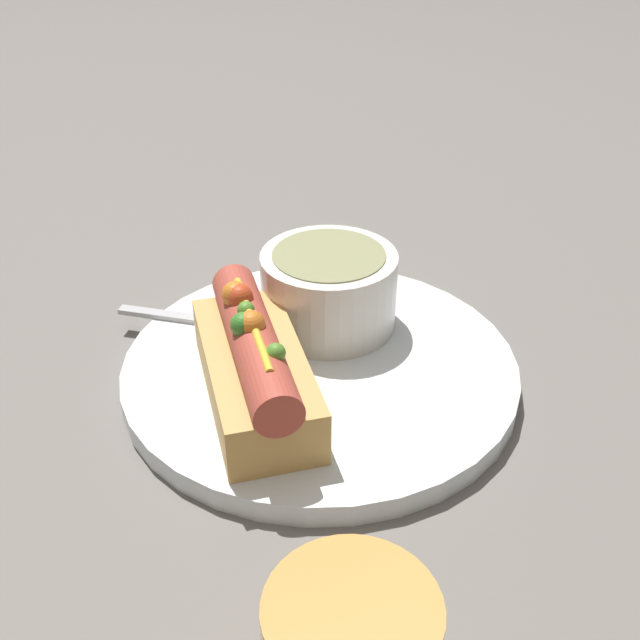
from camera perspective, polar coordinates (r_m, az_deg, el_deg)
name	(u,v)px	position (r m, az deg, el deg)	size (l,w,h in m)	color
ground_plane	(320,378)	(0.53, 0.00, -4.44)	(4.00, 4.00, 0.00)	slate
dinner_plate	(320,369)	(0.52, 0.00, -3.75)	(0.27, 0.27, 0.02)	white
hot_dog	(254,363)	(0.47, -5.02, -3.29)	(0.15, 0.09, 0.07)	tan
soup_bowl	(329,286)	(0.54, 0.67, 2.61)	(0.10, 0.10, 0.06)	silver
spoon	(270,328)	(0.55, -3.80, -0.60)	(0.13, 0.13, 0.01)	#B7B7BC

